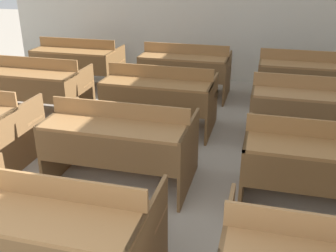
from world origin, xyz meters
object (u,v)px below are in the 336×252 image
object	(u,v)px
bench_second_right	(324,162)
bench_front_center	(49,226)
bench_third_left	(34,84)
bench_back_right	(305,76)
bench_back_center	(185,68)
bench_back_left	(78,61)
bench_third_right	(310,107)
bench_second_center	(121,139)
bench_third_center	(160,95)

from	to	relation	value
bench_second_right	bench_front_center	bearing A→B (deg)	-143.06
bench_front_center	bench_third_left	distance (m)	3.24
bench_second_right	bench_back_right	bearing A→B (deg)	89.95
bench_front_center	bench_third_left	xyz separation A→B (m)	(-1.79, 2.69, 0.00)
bench_front_center	bench_back_center	xyz separation A→B (m)	(0.01, 4.06, 0.00)
bench_front_center	bench_back_left	world-z (taller)	same
bench_third_right	bench_back_right	world-z (taller)	same
bench_third_left	bench_front_center	bearing A→B (deg)	-56.37
bench_second_center	bench_third_center	world-z (taller)	same
bench_third_right	bench_back_left	size ratio (longest dim) A/B	1.00
bench_second_center	bench_back_center	distance (m)	2.72
bench_second_center	bench_back_left	bearing A→B (deg)	123.53
bench_second_right	bench_third_right	world-z (taller)	same
bench_second_right	bench_third_left	xyz separation A→B (m)	(-3.59, 1.34, 0.00)
bench_back_left	bench_back_right	bearing A→B (deg)	0.20
bench_third_right	bench_back_right	size ratio (longest dim) A/B	1.00
bench_second_center	bench_third_right	xyz separation A→B (m)	(1.80, 1.36, 0.00)
bench_back_center	bench_back_right	xyz separation A→B (m)	(1.79, -0.01, 0.00)
bench_second_center	bench_second_right	bearing A→B (deg)	0.42
bench_second_right	bench_third_left	distance (m)	3.83
bench_front_center	bench_back_left	size ratio (longest dim) A/B	1.00
bench_second_center	bench_third_right	size ratio (longest dim) A/B	1.00
bench_second_center	bench_third_right	world-z (taller)	same
bench_third_center	bench_second_right	bearing A→B (deg)	-36.54
bench_back_left	bench_back_right	size ratio (longest dim) A/B	1.00
bench_third_center	bench_back_left	distance (m)	2.24
bench_front_center	bench_back_left	bearing A→B (deg)	114.18
bench_second_center	bench_back_center	size ratio (longest dim) A/B	1.00
bench_second_center	bench_third_right	distance (m)	2.26
bench_second_center	bench_back_left	xyz separation A→B (m)	(-1.79, 2.70, 0.00)
bench_back_right	bench_third_left	bearing A→B (deg)	-159.29
bench_back_left	bench_third_left	bearing A→B (deg)	-89.07
bench_front_center	bench_back_right	world-z (taller)	same
bench_third_center	bench_third_right	xyz separation A→B (m)	(1.80, 0.01, 0.00)
bench_front_center	bench_back_center	distance (m)	4.06
bench_third_left	bench_back_right	world-z (taller)	same
bench_front_center	bench_third_left	size ratio (longest dim) A/B	1.00
bench_third_left	bench_third_center	world-z (taller)	same
bench_front_center	bench_second_right	size ratio (longest dim) A/B	1.00
bench_second_right	bench_third_center	distance (m)	2.26
bench_front_center	bench_second_right	distance (m)	2.25
bench_back_center	bench_front_center	bearing A→B (deg)	-90.16
bench_third_left	bench_back_left	bearing A→B (deg)	90.93
bench_second_center	bench_front_center	bearing A→B (deg)	-89.00
bench_front_center	bench_back_center	bearing A→B (deg)	89.84
bench_second_right	bench_back_center	distance (m)	3.25
bench_third_center	bench_back_center	world-z (taller)	same
bench_third_left	bench_back_center	bearing A→B (deg)	37.19
bench_third_left	bench_third_right	size ratio (longest dim) A/B	1.00
bench_third_center	bench_back_center	xyz separation A→B (m)	(0.03, 1.37, 0.00)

